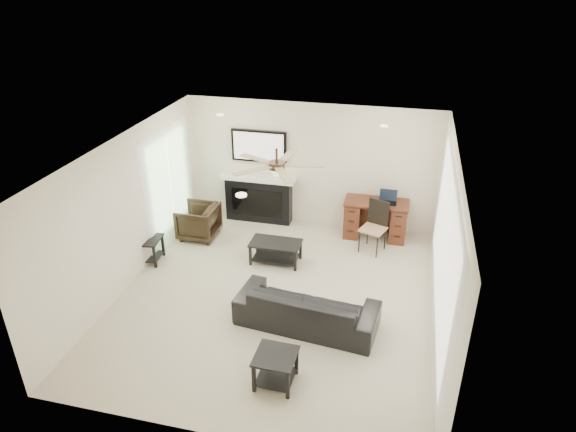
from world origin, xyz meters
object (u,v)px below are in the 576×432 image
object	(u,v)px
armchair	(198,222)
fireplace_unit	(258,178)
sofa	(307,307)
coffee_table	(276,252)
desk	(375,219)

from	to	relation	value
armchair	fireplace_unit	distance (m)	1.48
armchair	fireplace_unit	bearing A→B (deg)	135.63
fireplace_unit	sofa	bearing A→B (deg)	-61.95
sofa	armchair	distance (m)	3.37
sofa	armchair	bearing A→B (deg)	-33.31
sofa	coffee_table	bearing A→B (deg)	-54.36
coffee_table	fireplace_unit	xyz separation A→B (m)	(-0.76, 1.51, 0.75)
coffee_table	desk	distance (m)	2.14
fireplace_unit	desk	size ratio (longest dim) A/B	1.57
armchair	fireplace_unit	size ratio (longest dim) A/B	0.38
sofa	fireplace_unit	distance (m)	3.59
sofa	coffee_table	distance (m)	1.84
coffee_table	armchair	bearing A→B (deg)	162.33
armchair	coffee_table	xyz separation A→B (m)	(1.70, -0.55, -0.13)
desk	sofa	bearing A→B (deg)	-104.15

